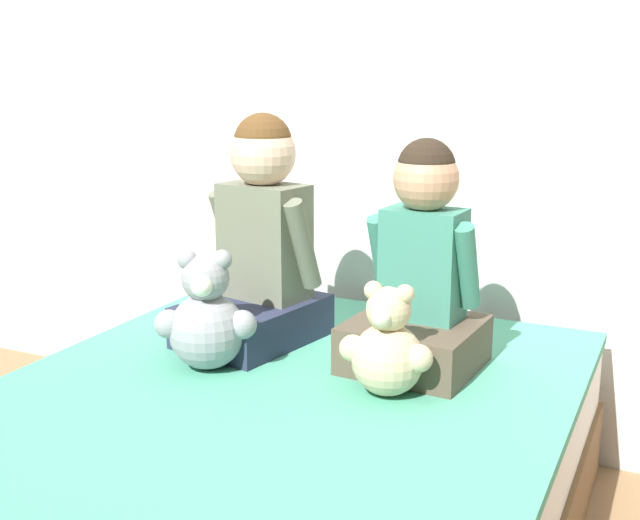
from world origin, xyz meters
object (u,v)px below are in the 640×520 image
child_on_right (420,274)px  teddy_bear_held_by_left_child (207,319)px  teddy_bear_held_by_right_child (388,348)px  bed (242,512)px  child_on_left (260,245)px

child_on_right → teddy_bear_held_by_left_child: size_ratio=1.88×
teddy_bear_held_by_right_child → bed: bearing=-133.5°
bed → child_on_right: (0.26, 0.51, 0.49)m
bed → child_on_right: child_on_right is taller
child_on_left → teddy_bear_held_by_right_child: bearing=-15.3°
bed → child_on_left: child_on_left is taller
bed → teddy_bear_held_by_right_child: teddy_bear_held_by_right_child is taller
child_on_left → child_on_right: (0.49, -0.01, -0.03)m
bed → child_on_right: size_ratio=3.32×
child_on_right → teddy_bear_held_by_left_child: bearing=-147.7°
teddy_bear_held_by_left_child → teddy_bear_held_by_right_child: 0.50m
child_on_right → teddy_bear_held_by_right_child: (-0.00, -0.23, -0.13)m
child_on_left → child_on_right: 0.49m
bed → teddy_bear_held_by_right_child: 0.52m
bed → teddy_bear_held_by_right_child: (0.25, 0.28, 0.36)m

